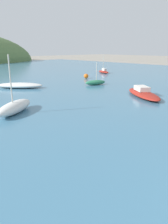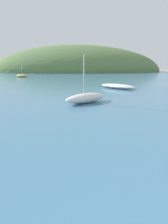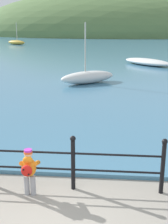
# 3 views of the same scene
# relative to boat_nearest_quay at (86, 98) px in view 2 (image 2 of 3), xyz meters

# --- Properties ---
(water) EXTENTS (80.00, 60.00, 0.10)m
(water) POSITION_rel_boat_nearest_quay_xyz_m (0.21, 19.65, -0.39)
(water) COLOR teal
(water) RESTS_ON ground
(far_hillside) EXTENTS (61.28, 33.70, 18.84)m
(far_hillside) POSITION_rel_boat_nearest_quay_xyz_m (0.21, 55.48, -0.44)
(far_hillside) COLOR #567542
(far_hillside) RESTS_ON ground
(boat_nearest_quay) EXTENTS (3.18, 2.58, 3.22)m
(boat_nearest_quay) POSITION_rel_boat_nearest_quay_xyz_m (0.00, 0.00, 0.00)
(boat_nearest_quay) COLOR silver
(boat_nearest_quay) RESTS_ON water
(boat_white_sailboat) EXTENTS (3.03, 2.22, 2.92)m
(boat_white_sailboat) POSITION_rel_boat_nearest_quay_xyz_m (-11.72, 25.63, -0.04)
(boat_white_sailboat) COLOR gold
(boat_white_sailboat) RESTS_ON water
(boat_mid_harbor) EXTENTS (4.01, 4.01, 0.48)m
(boat_mid_harbor) POSITION_rel_boat_nearest_quay_xyz_m (3.98, 7.35, -0.10)
(boat_mid_harbor) COLOR silver
(boat_mid_harbor) RESTS_ON water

